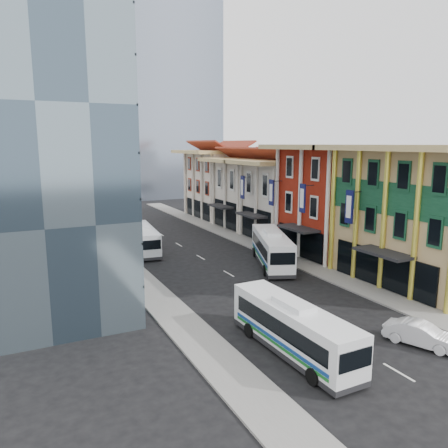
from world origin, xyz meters
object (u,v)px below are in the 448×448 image
bus_right (272,248)px  sedan_left (289,333)px  bus_left_near (293,327)px  bus_left_far (143,238)px  office_tower (25,114)px  sedan_right (421,334)px  shophouse_tan (418,218)px

bus_right → sedan_left: bearing=-96.5°
bus_left_near → bus_left_far: size_ratio=1.03×
office_tower → bus_left_near: (12.98, -20.47, -13.32)m
sedan_left → bus_left_near: bearing=-120.3°
bus_left_far → sedan_right: bearing=-68.0°
shophouse_tan → bus_left_near: bearing=-160.2°
shophouse_tan → bus_left_far: (-18.98, 22.42, -4.37)m
bus_left_near → sedan_left: size_ratio=2.85×
bus_right → bus_left_near: bearing=-96.4°
sedan_right → sedan_left: bearing=126.4°
office_tower → bus_right: office_tower is taller
bus_right → shophouse_tan: bearing=-29.6°
shophouse_tan → bus_right: size_ratio=1.21×
shophouse_tan → sedan_left: bearing=-163.5°
sedan_left → office_tower: bearing=123.0°
bus_left_near → bus_right: 19.79m
shophouse_tan → bus_left_near: shophouse_tan is taller
office_tower → bus_right: bearing=-7.9°
office_tower → bus_left_far: size_ratio=2.95×
bus_left_near → sedan_left: (0.71, 1.34, -1.06)m
sedan_right → bus_right: bearing=61.4°
shophouse_tan → sedan_right: size_ratio=3.13×
sedan_right → shophouse_tan: bearing=18.4°
shophouse_tan → sedan_left: 18.84m
office_tower → bus_right: size_ratio=2.60×
sedan_left → shophouse_tan: bearing=13.9°
bus_left_near → sedan_right: size_ratio=2.35×
bus_left_far → bus_left_near: bearing=-81.7°
office_tower → bus_left_near: bearing=-57.6°
office_tower → bus_left_far: (12.02, 8.42, -13.37)m
shophouse_tan → sedan_left: size_ratio=3.80×
bus_left_far → bus_right: bus_right is taller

